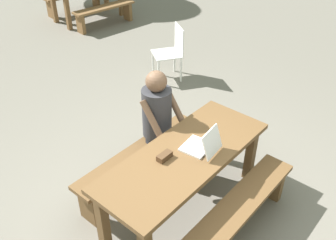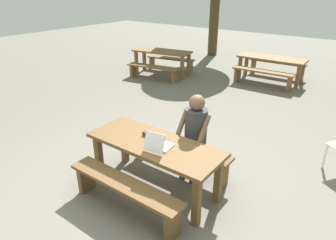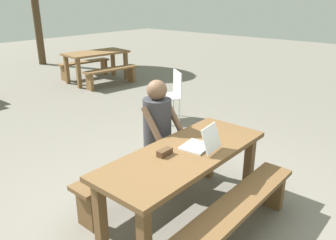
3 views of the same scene
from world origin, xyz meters
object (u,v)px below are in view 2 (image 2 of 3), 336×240
Objects in this scene: picnic_table_distant at (271,61)px; picnic_table_front at (154,150)px; laptop at (159,144)px; picnic_table_rear at (162,55)px; small_pouch at (148,134)px; person_seated at (195,131)px.

picnic_table_front is at bearing -86.32° from picnic_table_distant.
laptop is (0.15, -0.09, 0.18)m from picnic_table_front.
laptop is at bearing -32.54° from picnic_table_front.
picnic_table_front is at bearing -62.97° from picnic_table_rear.
picnic_table_front is 0.25m from small_pouch.
picnic_table_front is at bearing -115.38° from person_seated.
picnic_table_rear is at bearing 125.76° from small_pouch.
picnic_table_front is 0.65m from person_seated.
picnic_table_distant is (-0.79, 5.50, -0.17)m from person_seated.
person_seated reaches higher than laptop.
picnic_table_front is 12.10× the size of small_pouch.
laptop reaches higher than picnic_table_distant.
picnic_table_front is 5.23× the size of laptop.
laptop is 0.19× the size of picnic_table_distant.
picnic_table_rear reaches higher than picnic_table_front.
picnic_table_front is at bearing -27.25° from small_pouch.
small_pouch reaches higher than picnic_table_rear.
picnic_table_rear reaches higher than picnic_table_distant.
picnic_table_front is 5.83m from picnic_table_rear.
small_pouch is 5.65m from picnic_table_rear.
person_seated is at bearing -57.17° from picnic_table_rear.
picnic_table_rear is at bearing -155.94° from picnic_table_distant.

